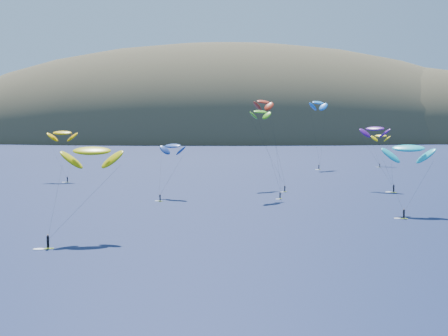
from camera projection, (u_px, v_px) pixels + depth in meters
name	position (u px, v px, depth m)	size (l,w,h in m)	color
island	(250.00, 150.00, 611.30)	(730.00, 300.00, 210.00)	#3D3526
kitesurfer_1	(62.00, 133.00, 191.91)	(8.94, 7.28, 17.33)	#B3D818
kitesurfer_2	(92.00, 151.00, 98.87)	(10.83, 12.28, 16.47)	#B3D818
kitesurfer_3	(260.00, 112.00, 172.89)	(9.80, 15.28, 23.03)	#B3D818
kitesurfer_4	(318.00, 103.00, 241.37)	(10.38, 11.66, 28.29)	#B3D818
kitesurfer_5	(408.00, 148.00, 125.61)	(10.84, 12.00, 15.88)	#B3D818
kitesurfer_6	(375.00, 129.00, 169.00)	(8.69, 12.97, 18.71)	#B3D818
kitesurfer_9	(263.00, 102.00, 151.79)	(7.69, 9.24, 25.18)	#B3D818
kitesurfer_10	(173.00, 146.00, 152.35)	(7.78, 13.01, 14.51)	#B3D818
kitesurfer_11	(381.00, 136.00, 256.22)	(8.38, 12.60, 14.52)	#B3D818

